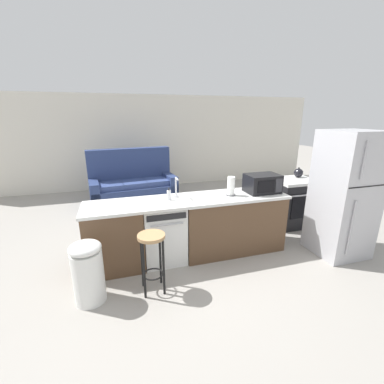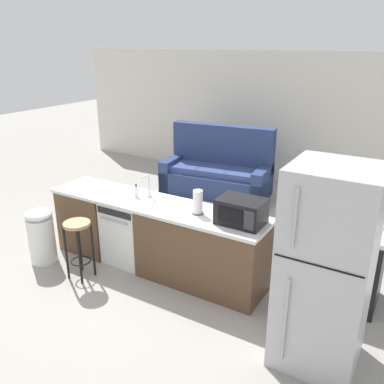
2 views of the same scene
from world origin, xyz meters
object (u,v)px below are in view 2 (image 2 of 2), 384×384
soap_bottle (136,192)px  bar_stool (78,238)px  microwave (241,211)px  refrigerator (325,270)px  trash_bin (41,235)px  couch (218,172)px  paper_towel_roll (198,202)px  kettle (371,217)px  stove_range (345,262)px  dishwasher (131,231)px

soap_bottle → bar_stool: 0.90m
microwave → soap_bottle: 1.46m
refrigerator → trash_bin: size_ratio=2.50×
trash_bin → couch: 3.63m
microwave → paper_towel_roll: bearing=-178.7°
kettle → couch: bearing=143.2°
refrigerator → paper_towel_roll: (-1.57, 0.54, 0.11)m
refrigerator → soap_bottle: (-2.50, 0.58, 0.05)m
kettle → couch: couch is taller
paper_towel_roll → trash_bin: bearing=-162.6°
couch → kettle: bearing=-36.8°
trash_bin → microwave: bearing=14.2°
stove_range → kettle: bearing=37.7°
microwave → bar_stool: size_ratio=0.68×
stove_range → bar_stool: size_ratio=1.22×
stove_range → microwave: (-1.04, -0.55, 0.59)m
paper_towel_roll → kettle: 1.87m
stove_range → kettle: kettle is taller
paper_towel_roll → bar_stool: size_ratio=0.38×
stove_range → refrigerator: bearing=-90.0°
soap_bottle → bar_stool: size_ratio=0.24×
microwave → trash_bin: bearing=-165.8°
kettle → refrigerator: bearing=-97.8°
microwave → couch: couch is taller
dishwasher → refrigerator: 2.70m
stove_range → paper_towel_roll: size_ratio=3.19×
refrigerator → kettle: 1.24m
paper_towel_roll → couch: couch is taller
refrigerator → couch: (-2.82, 3.46, -0.53)m
refrigerator → trash_bin: bearing=-178.5°
refrigerator → microwave: bearing=152.2°
refrigerator → couch: 4.50m
stove_range → refrigerator: size_ratio=0.49×
bar_stool → soap_bottle: bearing=62.8°
microwave → paper_towel_roll: size_ratio=1.77×
stove_range → trash_bin: size_ratio=1.22×
dishwasher → stove_range: stove_range is taller
soap_bottle → dishwasher: bearing=-161.8°
paper_towel_roll → kettle: (1.74, 0.69, -0.05)m
couch → bar_stool: bearing=-90.5°
stove_range → paper_towel_roll: bearing=-160.3°
paper_towel_roll → soap_bottle: bearing=177.1°
stove_range → couch: (-2.82, 2.36, -0.06)m
dishwasher → microwave: 1.68m
microwave → couch: (-1.78, 2.91, -0.65)m
refrigerator → microwave: size_ratio=3.70×
bar_stool → couch: (0.03, 3.58, -0.14)m
dishwasher → paper_towel_roll: paper_towel_roll is taller
refrigerator → kettle: size_ratio=9.03×
paper_towel_roll → soap_bottle: 0.93m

